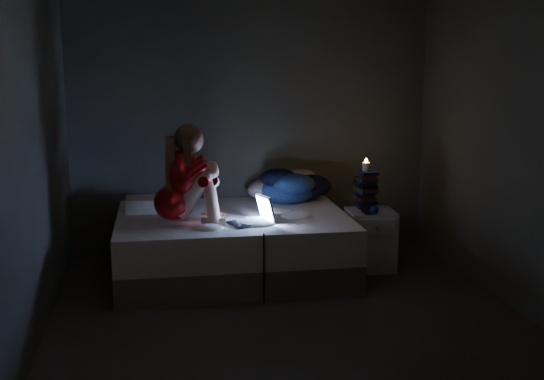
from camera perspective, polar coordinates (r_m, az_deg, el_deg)
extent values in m
cube|color=black|center=(5.33, 1.28, -10.67)|extent=(3.60, 3.80, 0.02)
cube|color=#353633|center=(6.87, -1.68, 5.54)|extent=(3.60, 0.02, 2.60)
cube|color=#353633|center=(3.17, 7.90, -1.20)|extent=(3.60, 0.02, 2.60)
cube|color=#353633|center=(4.98, -19.57, 2.76)|extent=(0.02, 3.80, 2.60)
cube|color=#353633|center=(5.63, 19.80, 3.63)|extent=(0.02, 3.80, 2.60)
cube|color=white|center=(6.40, -10.25, -1.16)|extent=(0.42, 0.30, 0.12)
cube|color=silver|center=(6.45, 8.24, -4.16)|extent=(0.44, 0.39, 0.57)
cylinder|color=beige|center=(6.38, 7.89, 1.82)|extent=(0.07, 0.07, 0.08)
cube|color=black|center=(6.25, 8.02, -1.90)|extent=(0.08, 0.14, 0.01)
sphere|color=navy|center=(6.22, 8.63, -1.67)|extent=(0.08, 0.08, 0.08)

